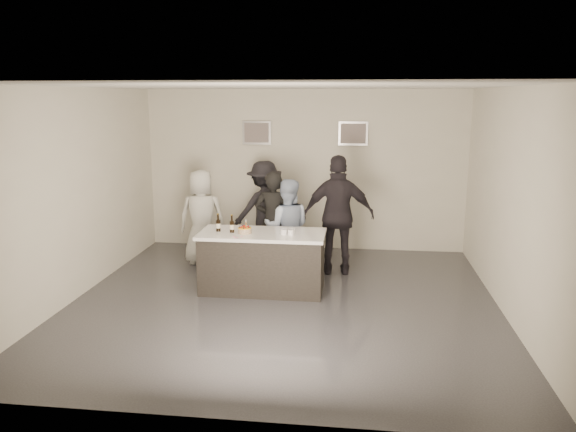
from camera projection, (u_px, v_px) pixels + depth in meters
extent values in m
plane|color=#3D3D42|center=(284.00, 302.00, 7.99)|extent=(6.00, 6.00, 0.00)
plane|color=white|center=(283.00, 86.00, 7.36)|extent=(6.00, 6.00, 0.00)
cube|color=silver|center=(304.00, 170.00, 10.58)|extent=(6.00, 0.04, 3.00)
cube|color=silver|center=(237.00, 261.00, 4.76)|extent=(6.00, 0.04, 3.00)
cube|color=silver|center=(76.00, 194.00, 8.04)|extent=(0.04, 6.00, 3.00)
cube|color=silver|center=(511.00, 204.00, 7.31)|extent=(0.04, 6.00, 3.00)
cube|color=#B2B2B7|center=(257.00, 133.00, 10.52)|extent=(0.54, 0.04, 0.44)
cube|color=#B2B2B7|center=(353.00, 133.00, 10.30)|extent=(0.54, 0.04, 0.44)
cube|color=white|center=(262.00, 262.00, 8.38)|extent=(1.86, 0.86, 0.90)
cylinder|color=yellow|center=(245.00, 231.00, 8.24)|extent=(0.20, 0.20, 0.07)
cylinder|color=black|center=(218.00, 223.00, 8.34)|extent=(0.07, 0.07, 0.26)
cylinder|color=black|center=(232.00, 224.00, 8.26)|extent=(0.07, 0.07, 0.26)
cube|color=#C96B13|center=(288.00, 231.00, 8.19)|extent=(0.19, 0.19, 0.08)
cube|color=pink|center=(237.00, 237.00, 8.01)|extent=(0.24, 0.08, 0.01)
imported|color=black|center=(273.00, 222.00, 9.26)|extent=(0.63, 0.42, 1.69)
imported|color=#A9BCDD|center=(287.00, 227.00, 9.10)|extent=(0.79, 0.63, 1.58)
imported|color=silver|center=(202.00, 217.00, 9.70)|extent=(0.84, 0.58, 1.65)
imported|color=black|center=(339.00, 215.00, 9.10)|extent=(1.17, 0.54, 1.96)
imported|color=black|center=(264.00, 209.00, 10.10)|extent=(1.30, 1.11, 1.75)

